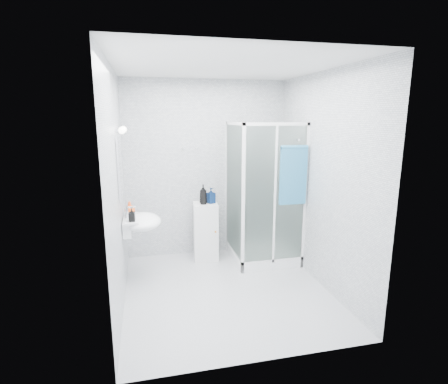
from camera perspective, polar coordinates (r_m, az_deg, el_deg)
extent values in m
cube|color=silver|center=(3.98, 0.42, 1.04)|extent=(2.40, 2.60, 2.60)
cube|color=silver|center=(4.42, 0.39, -15.70)|extent=(2.40, 2.60, 0.01)
cube|color=white|center=(3.94, 0.45, 19.88)|extent=(2.40, 2.60, 0.01)
cube|color=white|center=(5.33, 6.25, -10.05)|extent=(0.90, 0.90, 0.12)
cube|color=white|center=(4.81, 1.85, 11.12)|extent=(0.04, 0.90, 0.04)
cube|color=white|center=(4.53, 8.62, 10.92)|extent=(0.90, 0.04, 0.04)
cube|color=white|center=(4.52, 3.14, -1.52)|extent=(0.04, 0.04, 2.00)
cube|color=white|center=(4.91, 1.66, 0.09)|extent=(0.02, 0.82, 1.84)
cube|color=white|center=(4.64, 8.30, -0.77)|extent=(0.82, 0.02, 1.84)
cube|color=white|center=(4.65, 8.25, -0.74)|extent=(0.03, 0.04, 1.84)
cylinder|color=silver|center=(5.35, 5.21, 4.41)|extent=(0.02, 0.02, 1.00)
cylinder|color=silver|center=(5.28, 5.41, 9.43)|extent=(0.09, 0.05, 0.09)
cylinder|color=silver|center=(5.44, 5.55, 1.34)|extent=(0.12, 0.04, 0.12)
cylinder|color=silver|center=(4.61, 12.00, 8.33)|extent=(0.03, 0.05, 0.03)
cube|color=white|center=(4.46, -15.46, -5.49)|extent=(0.10, 0.40, 0.18)
ellipsoid|color=white|center=(4.44, -13.17, -4.77)|extent=(0.46, 0.56, 0.20)
cube|color=white|center=(4.43, -14.75, -4.22)|extent=(0.16, 0.50, 0.02)
cylinder|color=silver|center=(4.41, -15.59, -3.26)|extent=(0.04, 0.04, 0.16)
cylinder|color=silver|center=(4.39, -14.99, -2.41)|extent=(0.12, 0.02, 0.02)
cube|color=white|center=(4.30, -16.62, 4.07)|extent=(0.02, 0.60, 0.70)
cylinder|color=silver|center=(4.10, -16.90, 9.58)|extent=(0.05, 0.04, 0.04)
sphere|color=white|center=(4.10, -16.34, 9.62)|extent=(0.08, 0.08, 0.08)
cylinder|color=silver|center=(4.42, -16.63, 9.75)|extent=(0.05, 0.04, 0.04)
sphere|color=white|center=(4.42, -16.11, 9.78)|extent=(0.08, 0.08, 0.08)
cylinder|color=silver|center=(5.12, -6.72, 7.07)|extent=(0.02, 0.04, 0.02)
sphere|color=silver|center=(5.09, -6.69, 7.05)|extent=(0.03, 0.03, 0.03)
cylinder|color=silver|center=(5.14, -4.49, 7.14)|extent=(0.02, 0.04, 0.02)
sphere|color=silver|center=(5.12, -4.45, 7.12)|extent=(0.03, 0.03, 0.03)
cube|color=white|center=(5.17, -3.02, -6.40)|extent=(0.38, 0.38, 0.84)
cube|color=white|center=(5.02, -2.69, -7.00)|extent=(0.31, 0.03, 0.72)
sphere|color=orange|center=(5.01, -1.40, -6.52)|extent=(0.03, 0.03, 0.03)
cube|color=teal|center=(4.63, 11.24, 2.55)|extent=(0.36, 0.04, 0.75)
cylinder|color=teal|center=(4.58, 11.44, 7.17)|extent=(0.36, 0.05, 0.05)
imported|color=black|center=(4.98, -3.41, -0.39)|extent=(0.13, 0.13, 0.29)
imported|color=#0D234E|center=(5.04, -2.15, -0.57)|extent=(0.14, 0.14, 0.23)
imported|color=#F7591D|center=(4.55, -15.14, -2.54)|extent=(0.16, 0.16, 0.17)
imported|color=black|center=(4.25, -14.82, -3.61)|extent=(0.08, 0.08, 0.16)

